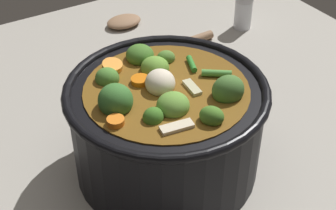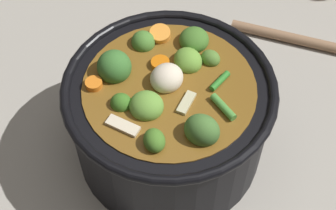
% 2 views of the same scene
% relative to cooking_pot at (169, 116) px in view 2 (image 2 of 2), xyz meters
% --- Properties ---
extents(ground_plane, '(1.10, 1.10, 0.00)m').
position_rel_cooking_pot_xyz_m(ground_plane, '(-0.00, -0.00, -0.08)').
color(ground_plane, '#9E998E').
extents(cooking_pot, '(0.27, 0.27, 0.17)m').
position_rel_cooking_pot_xyz_m(cooking_pot, '(0.00, 0.00, 0.00)').
color(cooking_pot, black).
rests_on(cooking_pot, ground_plane).
extents(wooden_spoon, '(0.18, 0.25, 0.02)m').
position_rel_cooking_pot_xyz_m(wooden_spoon, '(0.34, -0.14, -0.07)').
color(wooden_spoon, '#8D684B').
rests_on(wooden_spoon, ground_plane).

